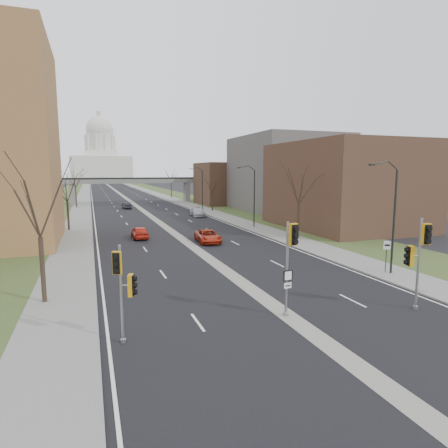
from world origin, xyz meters
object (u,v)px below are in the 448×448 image
car_left_near (140,232)px  car_right_near (208,236)px  speed_limit_sign (386,251)px  car_left_far (127,206)px  signal_pole_left (123,281)px  signal_pole_median (290,252)px  car_right_mid (197,212)px  signal_pole_right (418,251)px

car_left_near → car_right_near: 8.70m
speed_limit_sign → car_left_near: (-16.26, 22.42, -1.09)m
car_left_far → car_right_near: bearing=92.2°
signal_pole_left → car_left_near: signal_pole_left is taller
signal_pole_median → car_right_near: signal_pole_median is taller
car_right_near → car_left_near: bearing=147.6°
car_left_near → car_right_mid: size_ratio=0.81×
signal_pole_left → car_left_far: (6.03, 65.28, -2.39)m
car_left_far → car_right_near: car_right_near is taller
signal_pole_right → car_left_near: 31.78m
speed_limit_sign → car_left_far: 61.38m
car_left_near → car_right_mid: (12.60, 19.24, 0.04)m
speed_limit_sign → car_left_far: bearing=127.3°
car_left_far → signal_pole_median: bearing=87.7°
signal_pole_left → car_right_mid: bearing=91.4°
signal_pole_median → speed_limit_sign: size_ratio=2.12×
signal_pole_right → speed_limit_sign: signal_pole_right is taller
car_left_near → car_right_near: size_ratio=0.86×
speed_limit_sign → car_left_far: speed_limit_sign is taller
signal_pole_left → speed_limit_sign: size_ratio=1.87×
car_left_far → car_right_mid: bearing=116.1°
signal_pole_median → car_right_mid: size_ratio=0.98×
car_left_near → car_right_near: (6.97, -5.21, -0.03)m
speed_limit_sign → car_left_near: speed_limit_sign is taller
speed_limit_sign → car_left_far: (-14.40, 59.66, -1.15)m
car_right_mid → signal_pole_median: bearing=-95.6°
signal_pole_left → car_right_near: (11.13, 22.84, -2.36)m
car_left_far → car_right_mid: size_ratio=0.77×
car_right_near → car_right_mid: (5.64, 24.45, 0.07)m
signal_pole_left → car_right_mid: size_ratio=0.87×
signal_pole_median → signal_pole_right: bearing=-16.6°
signal_pole_median → car_right_mid: 47.81m
signal_pole_right → signal_pole_median: bearing=-175.6°
signal_pole_median → car_right_near: bearing=79.0°
speed_limit_sign → signal_pole_right: bearing=-98.3°
signal_pole_left → car_left_far: signal_pole_left is taller
car_right_mid → car_left_near: bearing=-119.2°
car_left_near → car_left_far: bearing=-92.7°
speed_limit_sign → car_left_near: 27.72m
car_left_near → car_right_mid: 23.00m
car_left_near → signal_pole_right: bearing=112.4°
signal_pole_right → car_left_near: signal_pole_right is taller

